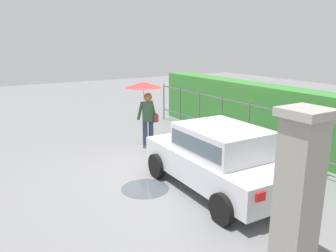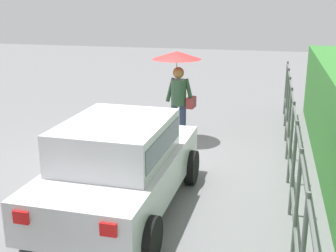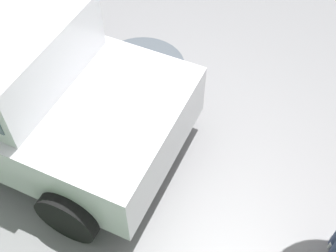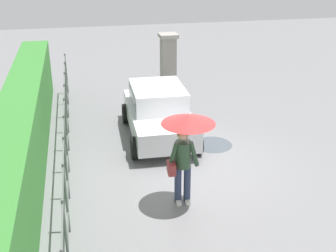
% 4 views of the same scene
% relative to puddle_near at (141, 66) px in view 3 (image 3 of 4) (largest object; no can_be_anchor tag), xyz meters
% --- Properties ---
extents(ground_plane, '(40.00, 40.00, 0.00)m').
position_rel_puddle_near_xyz_m(ground_plane, '(-0.97, 0.88, -0.00)').
color(ground_plane, slate).
extents(puddle_near, '(1.09, 1.09, 0.00)m').
position_rel_puddle_near_xyz_m(puddle_near, '(0.00, 0.00, 0.00)').
color(puddle_near, '#4C545B').
rests_on(puddle_near, ground).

